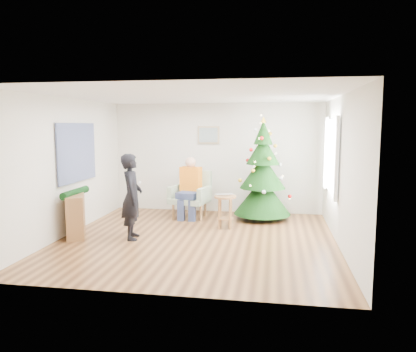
% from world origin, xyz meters
% --- Properties ---
extents(floor, '(5.00, 5.00, 0.00)m').
position_xyz_m(floor, '(0.00, 0.00, 0.00)').
color(floor, brown).
rests_on(floor, ground).
extents(ceiling, '(5.00, 5.00, 0.00)m').
position_xyz_m(ceiling, '(0.00, 0.00, 2.60)').
color(ceiling, white).
rests_on(ceiling, wall_back).
extents(wall_back, '(5.00, 0.00, 5.00)m').
position_xyz_m(wall_back, '(0.00, 2.50, 1.30)').
color(wall_back, silver).
rests_on(wall_back, floor).
extents(wall_front, '(5.00, 0.00, 5.00)m').
position_xyz_m(wall_front, '(0.00, -2.50, 1.30)').
color(wall_front, silver).
rests_on(wall_front, floor).
extents(wall_left, '(0.00, 5.00, 5.00)m').
position_xyz_m(wall_left, '(-2.50, 0.00, 1.30)').
color(wall_left, silver).
rests_on(wall_left, floor).
extents(wall_right, '(0.00, 5.00, 5.00)m').
position_xyz_m(wall_right, '(2.50, 0.00, 1.30)').
color(wall_right, silver).
rests_on(wall_right, floor).
extents(window_panel, '(0.04, 1.30, 1.40)m').
position_xyz_m(window_panel, '(2.47, 1.00, 1.50)').
color(window_panel, white).
rests_on(window_panel, wall_right).
extents(curtains, '(0.05, 1.75, 1.50)m').
position_xyz_m(curtains, '(2.44, 1.00, 1.50)').
color(curtains, white).
rests_on(curtains, wall_right).
extents(christmas_tree, '(1.26, 1.26, 2.27)m').
position_xyz_m(christmas_tree, '(1.12, 1.82, 1.02)').
color(christmas_tree, '#3F2816').
rests_on(christmas_tree, floor).
extents(stool, '(0.44, 0.44, 0.66)m').
position_xyz_m(stool, '(0.40, 0.91, 0.34)').
color(stool, brown).
rests_on(stool, floor).
extents(laptop, '(0.43, 0.36, 0.03)m').
position_xyz_m(laptop, '(0.40, 0.91, 0.68)').
color(laptop, silver).
rests_on(laptop, stool).
extents(armchair, '(0.96, 0.92, 1.05)m').
position_xyz_m(armchair, '(-0.49, 1.75, 0.39)').
color(armchair, '#90A585').
rests_on(armchair, floor).
extents(seated_person, '(0.54, 0.72, 1.37)m').
position_xyz_m(seated_person, '(-0.50, 1.69, 0.71)').
color(seated_person, navy).
rests_on(seated_person, armchair).
extents(standing_man, '(0.51, 0.65, 1.57)m').
position_xyz_m(standing_man, '(-1.19, -0.15, 0.79)').
color(standing_man, black).
rests_on(standing_man, floor).
extents(game_controller, '(0.07, 0.13, 0.04)m').
position_xyz_m(game_controller, '(-1.02, -0.18, 1.05)').
color(game_controller, white).
rests_on(game_controller, standing_man).
extents(console, '(0.69, 1.03, 0.80)m').
position_xyz_m(console, '(-2.33, -0.09, 0.40)').
color(console, brown).
rests_on(console, floor).
extents(garland, '(0.14, 0.90, 0.14)m').
position_xyz_m(garland, '(-2.33, -0.09, 0.82)').
color(garland, black).
rests_on(garland, console).
extents(tapestry, '(0.03, 1.50, 1.15)m').
position_xyz_m(tapestry, '(-2.46, 0.30, 1.55)').
color(tapestry, black).
rests_on(tapestry, wall_left).
extents(framed_picture, '(0.52, 0.05, 0.42)m').
position_xyz_m(framed_picture, '(-0.20, 2.46, 1.85)').
color(framed_picture, tan).
rests_on(framed_picture, wall_back).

